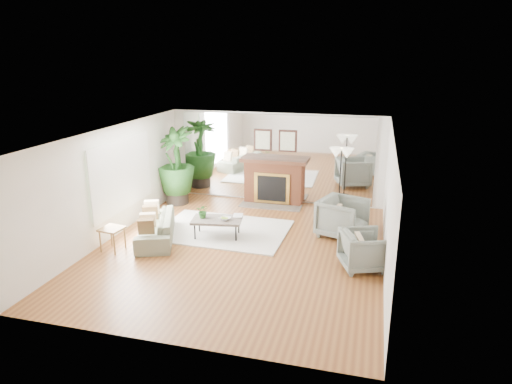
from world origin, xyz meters
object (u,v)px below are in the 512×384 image
(fireplace, at_px, (273,180))
(armchair_front, at_px, (364,250))
(sofa, at_px, (155,227))
(armchair_back, at_px, (342,218))
(potted_ficus, at_px, (176,163))
(floor_lamp, at_px, (341,159))
(coffee_table, at_px, (217,220))
(side_table, at_px, (112,232))

(fireplace, bearing_deg, armchair_front, -53.66)
(fireplace, height_order, sofa, fireplace)
(armchair_back, xyz_separation_m, potted_ficus, (-4.66, 1.27, 0.70))
(fireplace, relative_size, armchair_back, 2.08)
(fireplace, relative_size, floor_lamp, 1.13)
(coffee_table, bearing_deg, floor_lamp, 38.09)
(fireplace, bearing_deg, sofa, -121.56)
(sofa, bearing_deg, side_table, -59.14)
(side_table, height_order, potted_ficus, potted_ficus)
(armchair_front, distance_m, floor_lamp, 3.09)
(side_table, bearing_deg, sofa, 52.85)
(armchair_back, height_order, armchair_front, armchair_back)
(sofa, height_order, side_table, sofa)
(side_table, bearing_deg, fireplace, 57.28)
(armchair_back, bearing_deg, coffee_table, 125.68)
(sofa, relative_size, floor_lamp, 1.06)
(coffee_table, relative_size, armchair_back, 1.23)
(coffee_table, bearing_deg, side_table, -146.65)
(fireplace, height_order, armchair_front, fireplace)
(fireplace, relative_size, side_table, 4.03)
(potted_ficus, height_order, floor_lamp, potted_ficus)
(fireplace, xyz_separation_m, coffee_table, (-0.68, -2.77, -0.25))
(armchair_back, bearing_deg, fireplace, 65.62)
(potted_ficus, bearing_deg, fireplace, 15.07)
(armchair_front, height_order, side_table, armchair_front)
(fireplace, distance_m, armchair_back, 2.86)
(armchair_back, relative_size, armchair_front, 1.18)
(sofa, distance_m, side_table, 1.00)
(armchair_back, distance_m, side_table, 5.09)
(armchair_front, relative_size, side_table, 1.64)
(fireplace, relative_size, sofa, 1.06)
(potted_ficus, relative_size, floor_lamp, 1.18)
(armchair_front, bearing_deg, coffee_table, 56.28)
(sofa, distance_m, armchair_back, 4.25)
(fireplace, xyz_separation_m, armchair_front, (2.60, -3.53, -0.28))
(coffee_table, height_order, sofa, sofa)
(side_table, bearing_deg, floor_lamp, 36.14)
(armchair_back, relative_size, floor_lamp, 0.54)
(fireplace, bearing_deg, floor_lamp, -22.26)
(side_table, distance_m, potted_ficus, 3.40)
(fireplace, distance_m, floor_lamp, 2.22)
(floor_lamp, bearing_deg, armchair_front, -75.34)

